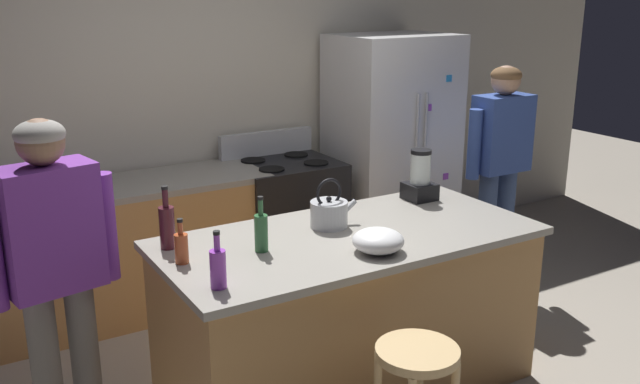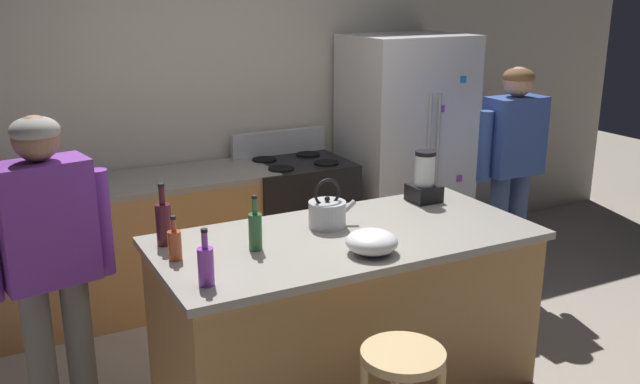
{
  "view_description": "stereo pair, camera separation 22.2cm",
  "coord_description": "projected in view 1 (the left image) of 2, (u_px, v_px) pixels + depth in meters",
  "views": [
    {
      "loc": [
        -1.87,
        -2.83,
        2.13
      ],
      "look_at": [
        0.0,
        0.3,
        1.05
      ],
      "focal_mm": 38.97,
      "sensor_mm": 36.0,
      "label": 1
    },
    {
      "loc": [
        -1.68,
        -2.94,
        2.13
      ],
      "look_at": [
        0.0,
        0.3,
        1.05
      ],
      "focal_mm": 38.97,
      "sensor_mm": 36.0,
      "label": 2
    }
  ],
  "objects": [
    {
      "name": "mixing_bowl",
      "position": [
        378.0,
        241.0,
        3.34
      ],
      "size": [
        0.25,
        0.25,
        0.11
      ],
      "primitive_type": "ellipsoid",
      "color": "white",
      "rests_on": "kitchen_island"
    },
    {
      "name": "back_counter_run",
      "position": [
        120.0,
        250.0,
        4.61
      ],
      "size": [
        2.0,
        0.64,
        0.9
      ],
      "color": "#B7844C",
      "rests_on": "ground_plane"
    },
    {
      "name": "person_by_sink_right",
      "position": [
        500.0,
        157.0,
        4.85
      ],
      "size": [
        0.59,
        0.22,
        1.62
      ],
      "color": "#384C7A",
      "rests_on": "ground_plane"
    },
    {
      "name": "tea_kettle",
      "position": [
        329.0,
        213.0,
        3.68
      ],
      "size": [
        0.28,
        0.2,
        0.27
      ],
      "color": "#B7BABF",
      "rests_on": "kitchen_island"
    },
    {
      "name": "stove_range",
      "position": [
        285.0,
        219.0,
        5.19
      ],
      "size": [
        0.76,
        0.65,
        1.08
      ],
      "color": "black",
      "rests_on": "ground_plane"
    },
    {
      "name": "back_wall",
      "position": [
        204.0,
        98.0,
        5.07
      ],
      "size": [
        8.0,
        0.1,
        2.7
      ],
      "primitive_type": "cube",
      "color": "beige",
      "rests_on": "ground_plane"
    },
    {
      "name": "bottle_cooking_sauce",
      "position": [
        181.0,
        247.0,
        3.2
      ],
      "size": [
        0.06,
        0.06,
        0.22
      ],
      "color": "#B24C26",
      "rests_on": "kitchen_island"
    },
    {
      "name": "kitchen_island",
      "position": [
        349.0,
        312.0,
        3.72
      ],
      "size": [
        1.99,
        0.94,
        0.9
      ],
      "color": "#B7844C",
      "rests_on": "ground_plane"
    },
    {
      "name": "bar_stool",
      "position": [
        416.0,
        380.0,
        2.97
      ],
      "size": [
        0.36,
        0.36,
        0.67
      ],
      "color": "tan",
      "rests_on": "ground_plane"
    },
    {
      "name": "blender_appliance",
      "position": [
        420.0,
        179.0,
        4.15
      ],
      "size": [
        0.17,
        0.17,
        0.31
      ],
      "color": "black",
      "rests_on": "kitchen_island"
    },
    {
      "name": "refrigerator",
      "position": [
        391.0,
        149.0,
        5.51
      ],
      "size": [
        0.9,
        0.73,
        1.79
      ],
      "color": "silver",
      "rests_on": "ground_plane"
    },
    {
      "name": "person_by_island_left",
      "position": [
        54.0,
        262.0,
        3.03
      ],
      "size": [
        0.6,
        0.29,
        1.61
      ],
      "color": "#66605B",
      "rests_on": "ground_plane"
    },
    {
      "name": "bottle_olive_oil",
      "position": [
        261.0,
        231.0,
        3.33
      ],
      "size": [
        0.07,
        0.07,
        0.28
      ],
      "color": "#2D6638",
      "rests_on": "kitchen_island"
    },
    {
      "name": "bottle_wine",
      "position": [
        167.0,
        226.0,
        3.37
      ],
      "size": [
        0.08,
        0.08,
        0.32
      ],
      "color": "#471923",
      "rests_on": "kitchen_island"
    },
    {
      "name": "bottle_soda",
      "position": [
        218.0,
        267.0,
        2.93
      ],
      "size": [
        0.07,
        0.07,
        0.26
      ],
      "color": "purple",
      "rests_on": "kitchen_island"
    }
  ]
}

